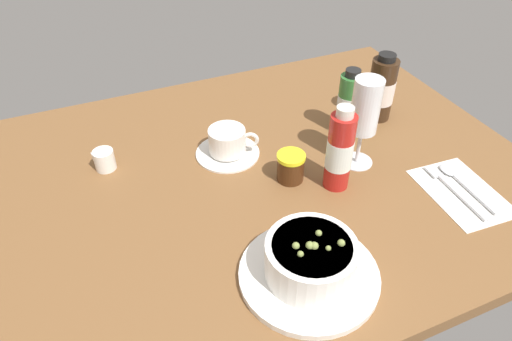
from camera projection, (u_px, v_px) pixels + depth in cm
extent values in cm
cube|color=brown|center=(260.00, 178.00, 95.08)|extent=(110.00, 84.00, 3.00)
cylinder|color=white|center=(309.00, 275.00, 73.40)|extent=(22.27, 22.27, 1.20)
cylinder|color=white|center=(311.00, 259.00, 71.03)|extent=(14.19, 14.19, 6.30)
cylinder|color=beige|center=(312.00, 249.00, 69.55)|extent=(12.20, 12.20, 1.60)
sphere|color=olive|center=(328.00, 248.00, 68.47)|extent=(0.85, 0.85, 0.85)
sphere|color=olive|center=(314.00, 246.00, 68.81)|extent=(1.27, 1.27, 1.27)
sphere|color=olive|center=(300.00, 254.00, 67.61)|extent=(0.98, 0.98, 0.98)
sphere|color=olive|center=(341.00, 243.00, 69.25)|extent=(1.20, 1.20, 1.20)
sphere|color=olive|center=(319.00, 233.00, 70.81)|extent=(1.04, 1.04, 1.04)
sphere|color=olive|center=(310.00, 246.00, 68.88)|extent=(1.30, 1.30, 1.30)
sphere|color=olive|center=(296.00, 246.00, 68.83)|extent=(1.15, 1.15, 1.15)
cube|color=white|center=(462.00, 192.00, 89.28)|extent=(13.69, 19.07, 0.30)
cube|color=silver|center=(461.00, 195.00, 87.95)|extent=(1.96, 14.04, 0.50)
cube|color=silver|center=(434.00, 171.00, 93.51)|extent=(2.39, 3.71, 0.40)
cube|color=silver|center=(473.00, 192.00, 88.81)|extent=(1.71, 13.04, 0.50)
ellipsoid|color=silver|center=(447.00, 170.00, 93.76)|extent=(2.40, 4.00, 0.60)
cylinder|color=white|center=(228.00, 152.00, 98.67)|extent=(13.53, 13.53, 0.90)
cylinder|color=white|center=(227.00, 141.00, 96.73)|extent=(7.76, 7.76, 5.23)
cylinder|color=#342610|center=(227.00, 132.00, 95.40)|extent=(6.59, 6.59, 1.00)
torus|color=white|center=(250.00, 140.00, 96.46)|extent=(3.60, 2.24, 3.60)
cylinder|color=white|center=(104.00, 160.00, 93.90)|extent=(4.15, 4.15, 4.27)
cone|color=white|center=(93.00, 155.00, 92.39)|extent=(2.17, 1.59, 2.25)
cylinder|color=white|center=(356.00, 161.00, 96.75)|extent=(6.56, 6.56, 0.40)
cylinder|color=white|center=(359.00, 146.00, 94.28)|extent=(0.80, 0.80, 7.43)
cylinder|color=white|center=(366.00, 106.00, 88.40)|extent=(5.60, 5.60, 11.21)
cylinder|color=#E5F1B3|center=(365.00, 114.00, 89.46)|extent=(4.59, 4.59, 6.73)
cylinder|color=#442510|center=(291.00, 169.00, 91.03)|extent=(5.34, 5.34, 5.11)
cylinder|color=yellow|center=(291.00, 157.00, 89.16)|extent=(5.61, 5.61, 0.80)
cylinder|color=#382314|center=(381.00, 90.00, 105.82)|extent=(5.98, 5.98, 14.46)
cylinder|color=silver|center=(381.00, 91.00, 106.00)|extent=(6.10, 6.10, 5.50)
cylinder|color=black|center=(387.00, 57.00, 100.81)|extent=(3.89, 3.89, 1.44)
cylinder|color=#337233|center=(349.00, 105.00, 101.46)|extent=(5.01, 5.01, 13.72)
cylinder|color=silver|center=(348.00, 106.00, 101.64)|extent=(5.11, 5.11, 5.21)
cylinder|color=black|center=(353.00, 73.00, 96.66)|extent=(3.25, 3.25, 1.50)
cylinder|color=#B21E19|center=(340.00, 152.00, 86.32)|extent=(4.91, 4.91, 15.74)
cylinder|color=white|center=(339.00, 154.00, 86.52)|extent=(5.01, 5.01, 5.98)
cylinder|color=silver|center=(345.00, 112.00, 80.78)|extent=(3.19, 3.19, 1.82)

